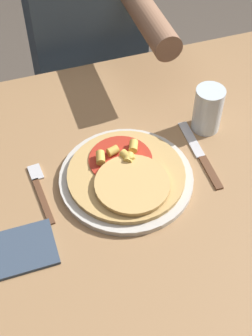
{
  "coord_description": "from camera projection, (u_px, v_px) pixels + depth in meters",
  "views": [
    {
      "loc": [
        -0.25,
        -0.63,
        1.57
      ],
      "look_at": [
        -0.04,
        0.0,
        0.8
      ],
      "focal_mm": 50.0,
      "sensor_mm": 36.0,
      "label": 1
    }
  ],
  "objects": [
    {
      "name": "drinking_glass",
      "position": [
        208.0,
        109.0,
        1.11
      ],
      "size": [
        0.07,
        0.07,
        0.12
      ],
      "color": "silver",
      "rests_on": "dining_table"
    },
    {
      "name": "fork",
      "position": [
        40.0,
        190.0,
        1.02
      ],
      "size": [
        0.03,
        0.18,
        0.0
      ],
      "color": "brown",
      "rests_on": "dining_table"
    },
    {
      "name": "plate",
      "position": [
        126.0,
        178.0,
        1.04
      ],
      "size": [
        0.3,
        0.3,
        0.01
      ],
      "color": "beige",
      "rests_on": "dining_table"
    },
    {
      "name": "napkin",
      "position": [
        17.0,
        251.0,
        0.92
      ],
      "size": [
        0.15,
        0.11,
        0.01
      ],
      "color": "#38475B",
      "rests_on": "dining_table"
    },
    {
      "name": "knife",
      "position": [
        201.0,
        155.0,
        1.09
      ],
      "size": [
        0.03,
        0.22,
        0.0
      ],
      "color": "brown",
      "rests_on": "dining_table"
    },
    {
      "name": "person_diner",
      "position": [
        87.0,
        34.0,
        1.46
      ],
      "size": [
        0.34,
        0.52,
        1.25
      ],
      "color": "#2D2D38",
      "rests_on": "ground_plane"
    },
    {
      "name": "ground_plane",
      "position": [
        136.0,
        315.0,
        1.63
      ],
      "size": [
        8.0,
        8.0,
        0.0
      ],
      "primitive_type": "plane",
      "color": "brown"
    },
    {
      "name": "pizza",
      "position": [
        127.0,
        174.0,
        1.02
      ],
      "size": [
        0.26,
        0.26,
        0.04
      ],
      "color": "tan",
      "rests_on": "plate"
    },
    {
      "name": "dining_table",
      "position": [
        141.0,
        206.0,
        1.14
      ],
      "size": [
        1.14,
        0.87,
        0.76
      ],
      "color": "#9E754C",
      "rests_on": "ground_plane"
    }
  ]
}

